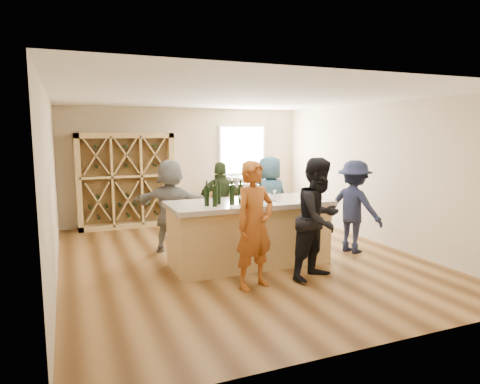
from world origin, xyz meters
name	(u,v)px	position (x,y,z in m)	size (l,w,h in m)	color
floor	(239,260)	(0.00, 0.00, -0.05)	(6.00, 7.00, 0.10)	brown
ceiling	(239,95)	(0.00, 0.00, 2.85)	(6.00, 7.00, 0.10)	white
wall_back	(186,165)	(0.00, 3.55, 1.40)	(6.00, 0.10, 2.80)	#C6B28F
wall_front	(375,217)	(0.00, -3.55, 1.40)	(6.00, 0.10, 2.80)	#C6B28F
wall_left	(48,188)	(-3.05, 0.00, 1.40)	(0.10, 7.00, 2.80)	#C6B28F
wall_right	(379,173)	(3.05, 0.00, 1.40)	(0.10, 7.00, 2.80)	#C6B28F
window_frame	(242,150)	(1.50, 3.47, 1.75)	(1.30, 0.06, 1.30)	white
window_pane	(243,150)	(1.50, 3.44, 1.75)	(1.18, 0.01, 1.18)	white
wine_rack	(126,181)	(-1.50, 3.27, 1.10)	(2.20, 0.45, 2.20)	tan
back_counter_base	(242,202)	(1.40, 3.20, 0.43)	(1.60, 0.58, 0.86)	tan
back_counter_top	(242,184)	(1.40, 3.20, 0.89)	(1.70, 0.62, 0.06)	#A99D8B
sink	(235,180)	(1.20, 3.20, 1.01)	(0.54, 0.54, 0.19)	silver
faucet	(233,177)	(1.20, 3.38, 1.07)	(0.02, 0.02, 0.30)	silver
tasting_counter_base	(249,235)	(0.02, -0.40, 0.50)	(2.60, 1.00, 1.00)	tan
tasting_counter_top	(249,203)	(0.02, -0.40, 1.04)	(2.72, 1.12, 0.08)	#A99D8B
wine_bottle_a	(207,196)	(-0.77, -0.56, 1.24)	(0.08, 0.08, 0.32)	black
wine_bottle_b	(215,196)	(-0.68, -0.67, 1.24)	(0.08, 0.08, 0.33)	black
wine_bottle_c	(219,195)	(-0.56, -0.50, 1.23)	(0.08, 0.08, 0.30)	black
wine_bottle_d	(232,195)	(-0.38, -0.64, 1.24)	(0.08, 0.08, 0.33)	black
wine_bottle_e	(241,194)	(-0.21, -0.57, 1.24)	(0.08, 0.08, 0.32)	black
wine_glass_a	(241,201)	(-0.32, -0.84, 1.16)	(0.06, 0.06, 0.17)	white
wine_glass_b	(270,199)	(0.20, -0.82, 1.16)	(0.06, 0.06, 0.16)	white
wine_glass_c	(301,198)	(0.72, -0.89, 1.16)	(0.06, 0.06, 0.16)	white
wine_glass_d	(275,196)	(0.42, -0.55, 1.17)	(0.07, 0.07, 0.18)	white
wine_glass_e	(307,194)	(0.97, -0.66, 1.18)	(0.07, 0.07, 0.19)	white
tasting_menu_a	(239,207)	(-0.35, -0.84, 1.08)	(0.23, 0.31, 0.00)	white
tasting_menu_b	(273,204)	(0.25, -0.82, 1.08)	(0.21, 0.28, 0.00)	white
tasting_menu_c	(307,202)	(0.88, -0.83, 1.08)	(0.21, 0.28, 0.00)	white
person_near_left	(255,225)	(-0.35, -1.44, 0.91)	(0.67, 0.49, 1.83)	#994C19
person_near_right	(319,219)	(0.71, -1.46, 0.93)	(0.90, 0.49, 1.85)	black
person_server	(354,207)	(2.11, -0.46, 0.86)	(1.11, 0.51, 1.71)	#191E38
person_far_mid	(221,205)	(-0.05, 0.77, 0.83)	(0.97, 0.50, 1.66)	#263319
person_far_right	(269,199)	(0.98, 0.79, 0.87)	(0.85, 0.55, 1.75)	#335972
person_far_left	(171,206)	(-1.01, 0.87, 0.87)	(1.61, 0.58, 1.74)	slate
wine_bottle_f	(260,194)	(0.07, -0.70, 1.23)	(0.07, 0.07, 0.30)	black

